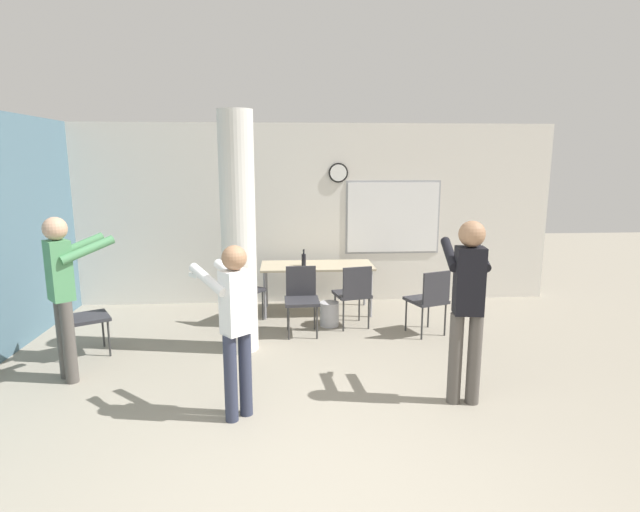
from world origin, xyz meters
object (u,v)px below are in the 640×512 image
bottle_on_table (304,259)px  chair_table_front (302,295)px  chair_by_left_wall (80,314)px  chair_table_right (354,291)px  person_playing_front (234,318)px  chair_mid_room (430,297)px  person_watching_back (64,286)px  folding_table (317,268)px  chair_table_left (241,288)px  person_playing_side (467,298)px

bottle_on_table → chair_table_front: bottle_on_table is taller
chair_table_front → chair_by_left_wall: bearing=-166.4°
chair_table_right → person_playing_front: person_playing_front is taller
chair_mid_room → chair_table_right: bearing=159.1°
chair_by_left_wall → bottle_on_table: bearing=29.2°
person_watching_back → folding_table: bearing=38.6°
person_watching_back → chair_table_front: bearing=27.2°
chair_table_left → person_playing_side: size_ratio=0.50×
bottle_on_table → person_playing_front: size_ratio=0.16×
person_playing_front → person_watching_back: (-1.79, 0.90, 0.09)m
chair_table_front → chair_mid_room: (1.64, -0.20, 0.00)m
bottle_on_table → chair_by_left_wall: (-2.62, -1.46, -0.31)m
chair_mid_room → person_watching_back: 4.24m
chair_mid_room → person_watching_back: size_ratio=0.51×
chair_table_left → person_playing_front: 2.65m
bottle_on_table → chair_table_front: bearing=-94.1°
chair_table_right → person_watching_back: (-3.14, -1.41, 0.49)m
chair_mid_room → chair_table_right: 1.00m
chair_mid_room → person_playing_front: size_ratio=0.56×
bottle_on_table → chair_table_left: 1.02m
chair_table_front → chair_table_right: size_ratio=1.00×
chair_by_left_wall → chair_mid_room: (4.21, 0.42, 0.00)m
chair_by_left_wall → person_playing_front: bearing=-38.6°
chair_table_right → person_playing_front: 2.70m
folding_table → chair_table_left: 1.18m
chair_mid_room → chair_table_left: bearing=165.1°
folding_table → chair_table_front: chair_table_front is taller
chair_table_left → person_watching_back: (-1.61, -1.71, 0.49)m
person_playing_side → person_playing_front: bearing=-176.1°
chair_table_left → person_playing_front: size_ratio=0.56×
bottle_on_table → chair_mid_room: bottle_on_table is taller
folding_table → bottle_on_table: 0.25m
chair_table_left → person_playing_front: (0.18, -2.61, 0.40)m
chair_table_front → chair_by_left_wall: size_ratio=1.00×
folding_table → person_playing_side: (1.19, -2.91, 0.34)m
chair_mid_room → person_playing_side: 1.88m
chair_table_front → person_watching_back: 2.78m
chair_mid_room → person_playing_front: 3.03m
person_watching_back → person_playing_front: bearing=-26.7°
chair_mid_room → chair_by_left_wall: bearing=-174.4°
bottle_on_table → person_playing_side: bearing=-64.0°
chair_by_left_wall → person_playing_front: size_ratio=0.56×
bottle_on_table → chair_table_right: 0.99m
chair_table_right → person_playing_front: size_ratio=0.56×
chair_table_front → person_watching_back: bearing=-152.8°
folding_table → chair_table_left: (-1.08, -0.44, -0.17)m
folding_table → chair_mid_room: bearing=-38.5°
folding_table → chair_mid_room: 1.78m
folding_table → person_watching_back: size_ratio=0.97×
chair_table_front → chair_mid_room: 1.66m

